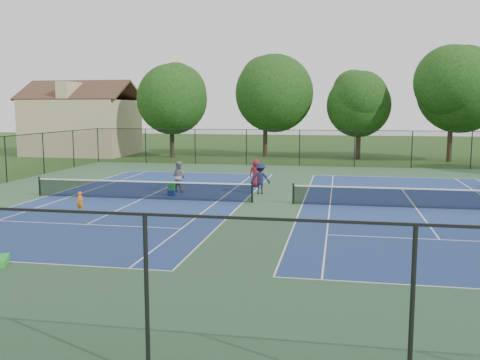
% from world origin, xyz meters
% --- Properties ---
extents(ground, '(140.00, 140.00, 0.00)m').
position_xyz_m(ground, '(0.00, 0.00, 0.00)').
color(ground, '#234716').
rests_on(ground, ground).
extents(court_pad, '(36.00, 36.00, 0.01)m').
position_xyz_m(court_pad, '(0.00, 0.00, 0.00)').
color(court_pad, '#2A4B2B').
rests_on(court_pad, ground).
extents(tennis_court_left, '(12.00, 23.83, 1.07)m').
position_xyz_m(tennis_court_left, '(-7.00, 0.00, 0.10)').
color(tennis_court_left, navy).
rests_on(tennis_court_left, ground).
extents(tennis_court_right, '(12.00, 23.83, 1.07)m').
position_xyz_m(tennis_court_right, '(7.00, 0.00, 0.10)').
color(tennis_court_right, navy).
rests_on(tennis_court_right, ground).
extents(perimeter_fence, '(36.08, 36.08, 3.02)m').
position_xyz_m(perimeter_fence, '(0.00, 0.00, 1.60)').
color(perimeter_fence, black).
rests_on(perimeter_fence, ground).
extents(tree_back_a, '(6.80, 6.80, 9.15)m').
position_xyz_m(tree_back_a, '(-13.00, 24.00, 6.04)').
color(tree_back_a, '#2D2116').
rests_on(tree_back_a, ground).
extents(tree_back_b, '(7.60, 7.60, 10.03)m').
position_xyz_m(tree_back_b, '(-4.00, 26.00, 6.60)').
color(tree_back_b, '#2D2116').
rests_on(tree_back_b, ground).
extents(tree_back_c, '(6.00, 6.00, 8.40)m').
position_xyz_m(tree_back_c, '(5.00, 25.00, 5.48)').
color(tree_back_c, '#2D2116').
rests_on(tree_back_c, ground).
extents(tree_back_d, '(7.80, 7.80, 10.37)m').
position_xyz_m(tree_back_d, '(13.00, 24.00, 6.82)').
color(tree_back_d, '#2D2116').
rests_on(tree_back_d, ground).
extents(clapboard_house, '(10.80, 8.10, 7.65)m').
position_xyz_m(clapboard_house, '(-23.00, 25.00, 3.09)').
color(clapboard_house, tan).
rests_on(clapboard_house, ground).
extents(child_player, '(0.39, 0.28, 0.99)m').
position_xyz_m(child_player, '(-8.46, -4.05, 0.50)').
color(child_player, orange).
rests_on(child_player, ground).
extents(instructor, '(1.06, 0.96, 1.79)m').
position_xyz_m(instructor, '(-5.80, 2.76, 0.89)').
color(instructor, gray).
rests_on(instructor, ground).
extents(bystander_b, '(1.21, 0.81, 1.74)m').
position_xyz_m(bystander_b, '(-1.07, 2.90, 0.87)').
color(bystander_b, '#1A1A3B').
rests_on(bystander_b, ground).
extents(bystander_c, '(0.92, 0.68, 1.70)m').
position_xyz_m(bystander_c, '(-1.75, 5.64, 0.85)').
color(bystander_c, maroon).
rests_on(bystander_c, ground).
extents(ball_crate, '(0.41, 0.33, 0.32)m').
position_xyz_m(ball_crate, '(-5.77, 1.31, 0.16)').
color(ball_crate, navy).
rests_on(ball_crate, ground).
extents(ball_hopper, '(0.36, 0.31, 0.43)m').
position_xyz_m(ball_hopper, '(-5.77, 1.31, 0.54)').
color(ball_hopper, green).
rests_on(ball_hopper, ball_crate).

